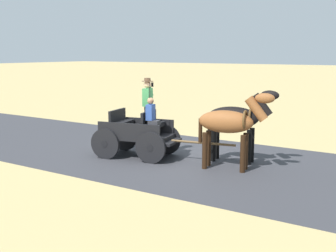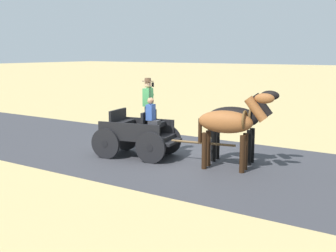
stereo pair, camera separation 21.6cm
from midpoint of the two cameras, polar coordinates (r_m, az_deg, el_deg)
The scene contains 5 objects.
ground_plane at distance 14.29m, azimuth -0.93°, elevation -3.76°, with size 200.00×200.00×0.00m, color tan.
road_surface at distance 14.29m, azimuth -0.93°, elevation -3.74°, with size 6.65×160.00×0.01m, color #38383D.
horse_drawn_carriage at distance 13.91m, azimuth -3.32°, elevation -0.71°, with size 1.88×4.51×2.50m.
horse_near_side at distance 13.25m, azimuth 9.41°, elevation 0.89°, with size 0.81×2.15×2.21m.
horse_off_side at distance 12.38m, azimuth 8.45°, elevation 0.30°, with size 0.86×2.15×2.21m.
Camera 2 is at (11.30, 8.10, 3.32)m, focal length 46.94 mm.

